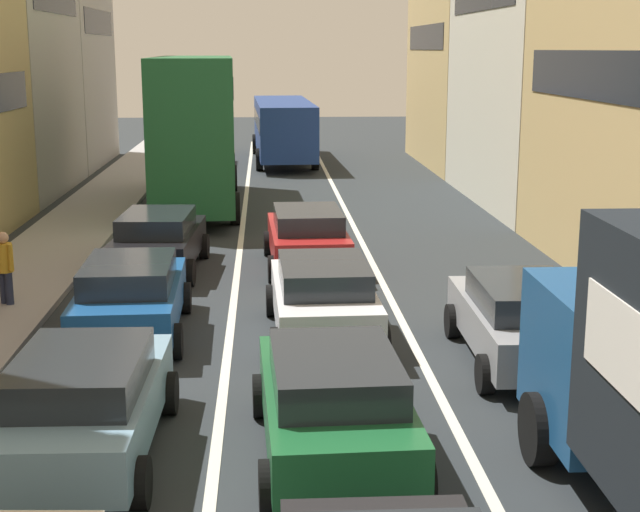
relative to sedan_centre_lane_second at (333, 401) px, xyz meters
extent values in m
cube|color=#9D9D9D|center=(-6.57, 13.15, -0.73)|extent=(2.60, 64.00, 0.14)
cube|color=silver|center=(-1.57, 13.15, -0.79)|extent=(0.16, 60.00, 0.01)
cube|color=silver|center=(1.83, 13.15, -0.79)|extent=(0.16, 60.00, 0.01)
cube|color=#B2ADA3|center=(-11.87, 32.75, 5.12)|extent=(7.00, 8.70, 11.83)
cube|color=black|center=(-8.36, 32.75, 5.71)|extent=(0.02, 7.04, 1.10)
cube|color=tan|center=(10.03, 31.65, 4.50)|extent=(7.00, 10.90, 10.60)
cube|color=black|center=(6.51, 31.65, 5.03)|extent=(0.02, 8.80, 1.10)
cube|color=beige|center=(10.03, 20.65, 5.69)|extent=(7.00, 10.90, 12.96)
cube|color=black|center=(6.51, 9.65, 3.94)|extent=(0.02, 8.80, 1.10)
cube|color=navy|center=(3.86, -0.43, 0.63)|extent=(2.42, 2.42, 1.90)
cube|color=black|center=(3.87, 0.78, 1.01)|extent=(2.02, 0.05, 0.70)
cylinder|color=black|center=(2.66, -0.34, -0.32)|extent=(0.31, 0.96, 0.96)
cube|color=#19592D|center=(0.00, 0.05, -0.13)|extent=(1.95, 4.36, 0.70)
cube|color=#1E2328|center=(0.01, -0.15, 0.43)|extent=(1.67, 2.46, 0.52)
cylinder|color=black|center=(-0.97, 1.48, -0.48)|extent=(0.24, 0.65, 0.64)
cylinder|color=black|center=(0.87, 1.54, -0.48)|extent=(0.24, 0.65, 0.64)
cylinder|color=black|center=(-0.87, -1.44, -0.48)|extent=(0.24, 0.65, 0.64)
cylinder|color=black|center=(0.97, -1.38, -0.48)|extent=(0.24, 0.65, 0.64)
cube|color=#759EB7|center=(-3.27, 0.22, -0.13)|extent=(1.89, 4.34, 0.70)
cube|color=#1E2328|center=(-3.28, 0.02, 0.43)|extent=(1.63, 2.44, 0.52)
cylinder|color=black|center=(-4.16, 1.70, -0.48)|extent=(0.23, 0.64, 0.64)
cylinder|color=black|center=(-2.32, 1.67, -0.48)|extent=(0.23, 0.64, 0.64)
cylinder|color=black|center=(-2.38, -1.26, -0.48)|extent=(0.23, 0.64, 0.64)
cube|color=silver|center=(0.19, 5.33, -0.13)|extent=(1.90, 4.34, 0.70)
cube|color=#1E2328|center=(0.20, 5.13, 0.43)|extent=(1.64, 2.44, 0.52)
cylinder|color=black|center=(-0.76, 6.77, -0.48)|extent=(0.23, 0.64, 0.64)
cylinder|color=black|center=(1.08, 6.82, -0.48)|extent=(0.23, 0.64, 0.64)
cylinder|color=black|center=(-0.69, 3.85, -0.48)|extent=(0.23, 0.64, 0.64)
cylinder|color=black|center=(1.15, 3.89, -0.48)|extent=(0.23, 0.64, 0.64)
cube|color=#194C8C|center=(-3.41, 5.61, -0.13)|extent=(1.91, 4.34, 0.70)
cube|color=#1E2328|center=(-3.41, 5.41, 0.43)|extent=(1.64, 2.45, 0.52)
cylinder|color=black|center=(-4.37, 7.05, -0.48)|extent=(0.24, 0.65, 0.64)
cylinder|color=black|center=(-2.53, 7.10, -0.48)|extent=(0.24, 0.65, 0.64)
cylinder|color=black|center=(-4.30, 4.13, -0.48)|extent=(0.24, 0.65, 0.64)
cylinder|color=black|center=(-2.46, 4.18, -0.48)|extent=(0.24, 0.65, 0.64)
cube|color=#A51E1E|center=(0.16, 11.03, -0.13)|extent=(1.94, 4.36, 0.70)
cube|color=#1E2328|center=(0.17, 10.83, 0.43)|extent=(1.66, 2.46, 0.52)
cylinder|color=black|center=(-0.80, 12.46, -0.48)|extent=(0.24, 0.65, 0.64)
cylinder|color=black|center=(1.03, 12.52, -0.48)|extent=(0.24, 0.65, 0.64)
cylinder|color=black|center=(-0.71, 9.54, -0.48)|extent=(0.24, 0.65, 0.64)
cylinder|color=black|center=(1.13, 9.60, -0.48)|extent=(0.24, 0.65, 0.64)
cube|color=black|center=(-3.46, 10.80, -0.13)|extent=(2.03, 4.39, 0.70)
cube|color=#1E2328|center=(-3.47, 10.60, 0.43)|extent=(1.71, 2.49, 0.52)
cylinder|color=black|center=(-4.30, 12.31, -0.48)|extent=(0.25, 0.65, 0.64)
cylinder|color=black|center=(-2.46, 12.21, -0.48)|extent=(0.25, 0.65, 0.64)
cylinder|color=black|center=(-4.46, 9.39, -0.48)|extent=(0.25, 0.65, 0.64)
cylinder|color=black|center=(-2.62, 9.29, -0.48)|extent=(0.25, 0.65, 0.64)
cube|color=gray|center=(3.51, 3.65, -0.13)|extent=(1.89, 4.34, 0.70)
cube|color=#1E2328|center=(3.51, 3.45, 0.43)|extent=(1.64, 2.44, 0.52)
cylinder|color=black|center=(2.62, 5.13, -0.48)|extent=(0.23, 0.64, 0.64)
cylinder|color=black|center=(4.46, 5.09, -0.48)|extent=(0.23, 0.64, 0.64)
cylinder|color=black|center=(2.56, 2.20, -0.48)|extent=(0.23, 0.64, 0.64)
cylinder|color=black|center=(4.40, 2.16, -0.48)|extent=(0.23, 0.64, 0.64)
cube|color=#1E6033|center=(-3.18, 20.02, 0.90)|extent=(2.92, 10.59, 2.40)
cube|color=black|center=(-3.18, 20.02, 1.26)|extent=(2.93, 9.96, 0.70)
cube|color=#1E6033|center=(-3.18, 20.02, 3.18)|extent=(2.92, 10.59, 2.16)
cube|color=black|center=(-3.18, 20.02, 3.42)|extent=(2.93, 9.96, 0.64)
cylinder|color=black|center=(-4.58, 23.74, -0.30)|extent=(0.34, 1.01, 1.00)
cylinder|color=black|center=(-2.08, 23.84, -0.30)|extent=(0.34, 1.01, 1.00)
cylinder|color=black|center=(-4.30, 16.82, -0.30)|extent=(0.34, 1.01, 1.00)
cylinder|color=black|center=(-1.80, 16.92, -0.30)|extent=(0.34, 1.01, 1.00)
cube|color=navy|center=(0.03, 33.09, 0.90)|extent=(2.85, 10.58, 2.40)
cube|color=black|center=(0.03, 33.09, 1.26)|extent=(2.86, 9.95, 0.70)
cylinder|color=black|center=(-1.34, 36.83, -0.30)|extent=(0.33, 1.01, 1.00)
cylinder|color=black|center=(1.16, 36.91, -0.30)|extent=(0.33, 1.01, 1.00)
cylinder|color=black|center=(-1.11, 29.90, -0.30)|extent=(0.33, 1.01, 1.00)
cylinder|color=black|center=(1.39, 29.99, -0.30)|extent=(0.33, 1.01, 1.00)
cylinder|color=#262D47|center=(-6.32, 7.58, -0.39)|extent=(0.16, 0.16, 0.82)
cylinder|color=#262D47|center=(-6.18, 7.46, -0.39)|extent=(0.16, 0.16, 0.82)
cylinder|color=gold|center=(-6.25, 7.52, 0.32)|extent=(0.34, 0.34, 0.60)
sphere|color=tan|center=(-6.25, 7.52, 0.74)|extent=(0.24, 0.24, 0.24)
cylinder|color=gold|center=(-6.07, 7.38, 0.35)|extent=(0.10, 0.10, 0.55)
camera|label=1|loc=(-0.86, -11.46, 4.52)|focal=52.15mm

